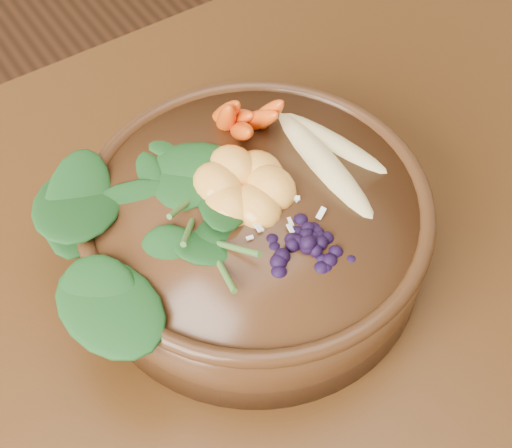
# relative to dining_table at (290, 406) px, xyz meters

# --- Properties ---
(dining_table) EXTENTS (1.60, 0.90, 0.75)m
(dining_table) POSITION_rel_dining_table_xyz_m (0.00, 0.00, 0.00)
(dining_table) COLOR #331C0C
(dining_table) RESTS_ON ground
(stoneware_bowl) EXTENTS (0.32, 0.32, 0.08)m
(stoneware_bowl) POSITION_rel_dining_table_xyz_m (0.03, 0.10, 0.13)
(stoneware_bowl) COLOR #3F2310
(stoneware_bowl) RESTS_ON dining_table
(kale_heap) EXTENTS (0.20, 0.19, 0.04)m
(kale_heap) POSITION_rel_dining_table_xyz_m (-0.02, 0.16, 0.19)
(kale_heap) COLOR #1A4D1B
(kale_heap) RESTS_ON stoneware_bowl
(carrot_cluster) EXTENTS (0.07, 0.07, 0.08)m
(carrot_cluster) POSITION_rel_dining_table_xyz_m (0.08, 0.19, 0.21)
(carrot_cluster) COLOR #E14912
(carrot_cluster) RESTS_ON stoneware_bowl
(banana_halves) EXTENTS (0.07, 0.17, 0.03)m
(banana_halves) POSITION_rel_dining_table_xyz_m (0.11, 0.11, 0.19)
(banana_halves) COLOR #E0CC84
(banana_halves) RESTS_ON stoneware_bowl
(mandarin_cluster) EXTENTS (0.09, 0.10, 0.03)m
(mandarin_cluster) POSITION_rel_dining_table_xyz_m (0.03, 0.12, 0.19)
(mandarin_cluster) COLOR #F19F38
(mandarin_cluster) RESTS_ON stoneware_bowl
(blueberry_pile) EXTENTS (0.14, 0.11, 0.04)m
(blueberry_pile) POSITION_rel_dining_table_xyz_m (0.04, 0.04, 0.19)
(blueberry_pile) COLOR black
(blueberry_pile) RESTS_ON stoneware_bowl
(coconut_flakes) EXTENTS (0.10, 0.08, 0.01)m
(coconut_flakes) POSITION_rel_dining_table_xyz_m (0.03, 0.08, 0.18)
(coconut_flakes) COLOR white
(coconut_flakes) RESTS_ON stoneware_bowl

